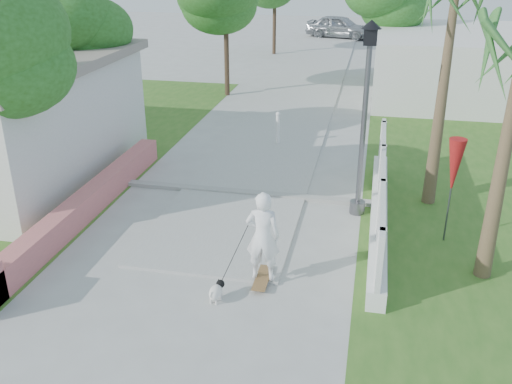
% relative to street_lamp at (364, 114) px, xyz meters
% --- Properties ---
extents(ground, '(90.00, 90.00, 0.00)m').
position_rel_street_lamp_xyz_m(ground, '(-2.90, -5.50, -2.43)').
color(ground, '#B7B7B2').
rests_on(ground, ground).
extents(path_strip, '(3.20, 36.00, 0.06)m').
position_rel_street_lamp_xyz_m(path_strip, '(-2.90, 14.50, -2.40)').
color(path_strip, '#B7B7B2').
rests_on(path_strip, ground).
extents(curb, '(6.50, 0.25, 0.10)m').
position_rel_street_lamp_xyz_m(curb, '(-2.90, 0.50, -2.38)').
color(curb, '#999993').
rests_on(curb, ground).
extents(grass_left, '(8.00, 20.00, 0.01)m').
position_rel_street_lamp_xyz_m(grass_left, '(-9.90, 2.50, -2.42)').
color(grass_left, '#336520').
rests_on(grass_left, ground).
extents(pink_wall, '(0.45, 8.20, 0.80)m').
position_rel_street_lamp_xyz_m(pink_wall, '(-6.20, -1.95, -2.11)').
color(pink_wall, '#D6726E').
rests_on(pink_wall, ground).
extents(lattice_fence, '(0.35, 7.00, 1.50)m').
position_rel_street_lamp_xyz_m(lattice_fence, '(0.50, -0.50, -1.88)').
color(lattice_fence, white).
rests_on(lattice_fence, ground).
extents(building_right, '(6.00, 8.00, 2.60)m').
position_rel_street_lamp_xyz_m(building_right, '(3.10, 12.50, -1.13)').
color(building_right, silver).
rests_on(building_right, ground).
extents(street_lamp, '(0.44, 0.44, 4.44)m').
position_rel_street_lamp_xyz_m(street_lamp, '(0.00, 0.00, 0.00)').
color(street_lamp, '#59595E').
rests_on(street_lamp, ground).
extents(bollard, '(0.14, 0.14, 1.09)m').
position_rel_street_lamp_xyz_m(bollard, '(-2.70, 4.50, -1.84)').
color(bollard, white).
rests_on(bollard, ground).
extents(patio_umbrella, '(0.36, 0.36, 2.30)m').
position_rel_street_lamp_xyz_m(patio_umbrella, '(1.90, -1.00, -0.74)').
color(patio_umbrella, '#59595E').
rests_on(patio_umbrella, ground).
extents(tree_left_mid, '(3.20, 3.20, 4.85)m').
position_rel_street_lamp_xyz_m(tree_left_mid, '(-8.38, 2.98, 1.07)').
color(tree_left_mid, '#4C3826').
rests_on(tree_left_mid, ground).
extents(tree_path_left, '(3.40, 3.40, 5.23)m').
position_rel_street_lamp_xyz_m(tree_path_left, '(-5.88, 10.48, 1.39)').
color(tree_path_left, '#4C3826').
rests_on(tree_path_left, ground).
extents(tree_path_right, '(3.00, 3.00, 4.79)m').
position_rel_street_lamp_xyz_m(tree_path_right, '(0.32, 14.48, 1.07)').
color(tree_path_right, '#4C3826').
rests_on(tree_path_right, ground).
extents(palm_far, '(1.80, 1.80, 5.30)m').
position_rel_street_lamp_xyz_m(palm_far, '(1.70, 1.00, 2.06)').
color(palm_far, brown).
rests_on(palm_far, ground).
extents(skateboarder, '(1.02, 1.06, 1.86)m').
position_rel_street_lamp_xyz_m(skateboarder, '(-1.78, -3.53, -1.54)').
color(skateboarder, olive).
rests_on(skateboarder, ground).
extents(dog, '(0.31, 0.51, 0.36)m').
position_rel_street_lamp_xyz_m(dog, '(-2.30, -4.18, -2.23)').
color(dog, white).
rests_on(dog, ground).
extents(parked_car, '(4.71, 2.80, 1.50)m').
position_rel_street_lamp_xyz_m(parked_car, '(-2.46, 27.24, -1.67)').
color(parked_car, '#9FA3A7').
rests_on(parked_car, ground).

